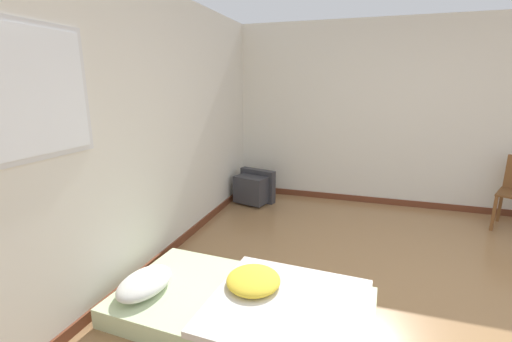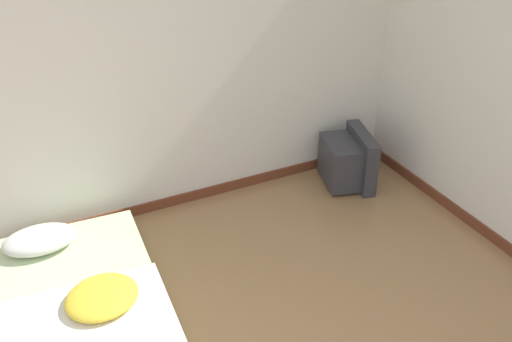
% 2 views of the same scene
% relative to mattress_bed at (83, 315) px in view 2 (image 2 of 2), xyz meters
% --- Properties ---
extents(wall_back, '(7.69, 0.08, 2.60)m').
position_rel_mattress_bed_xyz_m(wall_back, '(0.38, 1.11, 1.18)').
color(wall_back, silver).
rests_on(wall_back, ground_plane).
extents(mattress_bed, '(1.13, 1.97, 0.30)m').
position_rel_mattress_bed_xyz_m(mattress_bed, '(0.00, 0.00, 0.00)').
color(mattress_bed, beige).
rests_on(mattress_bed, ground_plane).
extents(crt_tv, '(0.50, 0.59, 0.49)m').
position_rel_mattress_bed_xyz_m(crt_tv, '(2.50, 0.73, 0.12)').
color(crt_tv, '#333338').
rests_on(crt_tv, ground_plane).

